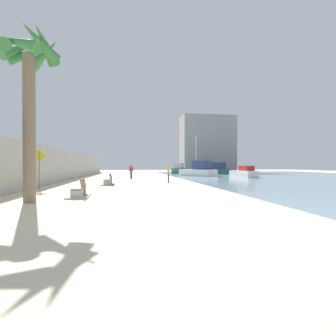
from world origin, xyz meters
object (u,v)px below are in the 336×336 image
Objects in this scene: person_walking at (131,170)px; boat_outer at (214,170)px; bench_near at (79,193)px; boat_nearest at (180,170)px; boat_far_left at (199,170)px; pedestrian_sign at (39,165)px; bench_far at (108,182)px; palm_tree at (29,73)px; boat_distant at (244,173)px; person_standing at (168,172)px.

boat_outer is at bearing 44.91° from person_walking.
bench_near is 0.42× the size of boat_nearest.
person_walking is 11.67m from boat_far_left.
boat_nearest is 35.42m from pedestrian_sign.
bench_far is at bearing -101.47° from person_walking.
palm_tree reaches higher than boat_outer.
boat_outer is 15.88m from boat_distant.
boat_far_left reaches higher than boat_nearest.
person_standing reaches higher than boat_distant.
boat_distant is (17.81, 18.20, 0.40)m from bench_near.
palm_tree is at bearing -135.37° from bench_near.
palm_tree is at bearing -134.47° from boat_distant.
boat_far_left reaches higher than person_standing.
boat_outer reaches higher than bench_far.
boat_distant is at bearing 45.62° from bench_near.
bench_near is 11.69m from person_standing.
boat_far_left is 7.18m from boat_distant.
boat_outer is 37.26m from pedestrian_sign.
pedestrian_sign is (-1.59, 6.05, -4.10)m from palm_tree.
boat_distant is 18.48m from boat_nearest.
bench_near is 26.93m from boat_far_left.
palm_tree reaches higher than pedestrian_sign.
person_standing is at bearing -103.37° from boat_nearest.
boat_far_left is at bearing 61.04° from bench_near.
boat_distant reaches higher than bench_far.
palm_tree is 40.62m from boat_nearest.
person_walking is at bearing -135.09° from boat_outer.
palm_tree is 2.83× the size of pedestrian_sign.
boat_outer is at bearing 62.31° from person_standing.
boat_far_left is (-5.96, -10.48, 0.07)m from boat_outer.
boat_far_left is at bearing 63.86° from person_standing.
boat_distant is at bearing -94.30° from boat_outer.
bench_near is 5.65m from pedestrian_sign.
boat_nearest reaches higher than bench_far.
person_standing is 0.28× the size of boat_far_left.
boat_outer is 6.77m from boat_nearest.
boat_nearest reaches higher than person_standing.
boat_distant is at bearing 45.53° from palm_tree.
palm_tree is 0.98× the size of boat_outer.
palm_tree is 3.72× the size of bench_far.
person_standing is 14.24m from boat_distant.
boat_distant is at bearing -73.30° from boat_nearest.
palm_tree is 7.48m from pedestrian_sign.
palm_tree reaches higher than boat_far_left.
person_standing is at bearing -143.97° from boat_distant.
boat_nearest is (9.67, 17.99, -0.23)m from person_walking.
boat_distant is at bearing -48.27° from boat_far_left.
palm_tree is 28.48m from boat_distant.
boat_outer is at bearing 60.36° from boat_far_left.
bench_near is at bearing -118.96° from boat_far_left.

